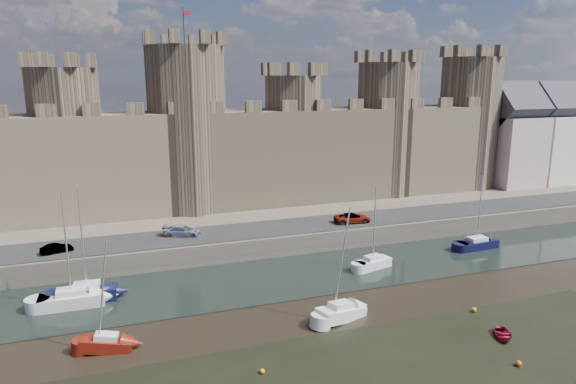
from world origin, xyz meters
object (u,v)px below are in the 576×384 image
car_3 (353,218)px  sailboat_3 (477,243)px  sailboat_0 (72,299)px  sailboat_2 (373,262)px  car_2 (182,231)px  sailboat_5 (341,312)px  sailboat_1 (87,292)px  sailboat_4 (107,343)px  car_1 (57,249)px

car_3 → sailboat_3: size_ratio=0.51×
sailboat_0 → car_3: bearing=16.1°
sailboat_2 → car_2: bearing=135.5°
sailboat_3 → sailboat_5: 27.27m
sailboat_2 → sailboat_3: size_ratio=1.00×
sailboat_1 → sailboat_2: size_ratio=1.19×
sailboat_5 → sailboat_1: bearing=132.7°
car_2 → car_3: bearing=-74.9°
sailboat_3 → sailboat_4: sailboat_3 is taller
sailboat_0 → sailboat_2: sailboat_0 is taller
sailboat_0 → sailboat_3: size_ratio=1.17×
sailboat_3 → sailboat_5: bearing=-157.4°
car_2 → sailboat_5: size_ratio=0.44×
car_1 → car_2: bearing=-100.4°
car_3 → sailboat_4: size_ratio=0.52×
sailboat_1 → sailboat_2: 30.48m
car_2 → sailboat_3: 36.89m
car_1 → car_3: size_ratio=0.69×
car_3 → sailboat_3: sailboat_3 is taller
car_2 → sailboat_3: (35.53, -9.64, -2.42)m
sailboat_1 → sailboat_0: bearing=-138.3°
car_2 → sailboat_5: 24.35m
car_2 → sailboat_3: sailboat_3 is taller
sailboat_2 → sailboat_3: bearing=-8.1°
sailboat_2 → sailboat_5: sailboat_5 is taller
sailboat_4 → sailboat_5: sailboat_5 is taller
car_1 → sailboat_1: size_ratio=0.30×
car_2 → sailboat_5: (11.01, -21.58, -2.41)m
car_1 → sailboat_1: sailboat_1 is taller
sailboat_1 → sailboat_4: size_ratio=1.21×
sailboat_0 → sailboat_5: size_ratio=1.05×
car_1 → sailboat_4: (4.96, -18.71, -2.35)m
sailboat_3 → sailboat_5: size_ratio=0.90×
car_1 → sailboat_1: (3.19, -8.20, -2.18)m
sailboat_0 → sailboat_5: bearing=-24.1°
car_3 → sailboat_1: size_ratio=0.43×
sailboat_4 → sailboat_5: 19.93m
sailboat_2 → sailboat_0: bearing=164.4°
car_2 → sailboat_5: bearing=-133.6°
car_3 → sailboat_2: 10.29m
sailboat_0 → sailboat_4: 10.02m
car_1 → car_3: car_3 is taller
sailboat_4 → sailboat_5: size_ratio=0.88×
car_1 → sailboat_3: 50.07m
sailboat_0 → sailboat_1: sailboat_1 is taller
sailboat_0 → sailboat_4: bearing=-70.9°
car_1 → sailboat_0: sailboat_0 is taller
sailboat_2 → car_3: bearing=62.9°
sailboat_1 → car_1: bearing=116.6°
car_2 → sailboat_3: bearing=-85.8°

